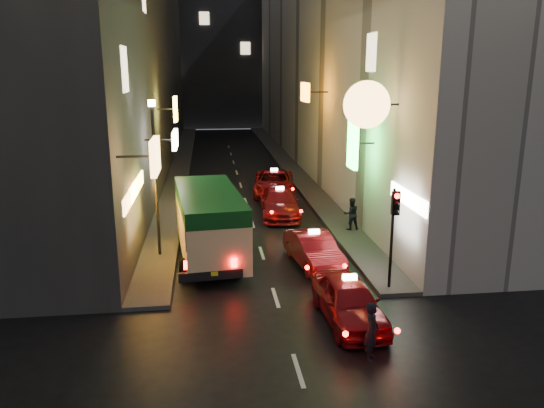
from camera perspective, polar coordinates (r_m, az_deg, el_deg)
name	(u,v)px	position (r m, az deg, el deg)	size (l,w,h in m)	color
building_left	(125,48)	(42.37, -15.58, 15.85)	(7.48, 52.00, 18.00)	#3D3A37
building_right	(335,49)	(43.18, 6.83, 16.21)	(8.10, 52.00, 18.00)	beige
building_far	(220,42)	(74.06, -5.62, 16.98)	(30.00, 10.00, 22.00)	#2F2E33
sidewalk_left	(181,166)	(42.65, -9.78, 4.09)	(1.50, 52.00, 0.15)	#42403D
sidewalk_right	(287,163)	(43.08, 1.61, 4.39)	(1.50, 52.00, 0.15)	#42403D
minibus	(209,217)	(21.32, -6.79, -1.36)	(2.97, 6.78, 2.83)	beige
taxi_near	(349,297)	(16.47, 8.27, -9.91)	(2.28, 5.07, 1.75)	maroon
taxi_second	(314,247)	(20.80, 4.51, -4.65)	(2.64, 5.02, 1.69)	maroon
taxi_third	(280,201)	(27.77, 0.85, 0.37)	(2.42, 5.22, 1.79)	maroon
taxi_far	(274,181)	(32.44, 0.23, 2.50)	(2.85, 5.61, 1.88)	maroon
pedestrian_crossing	(372,328)	(14.54, 10.72, -12.94)	(0.60, 0.39, 1.83)	black
pedestrian_sidewalk	(351,212)	(25.11, 8.51, -0.82)	(0.65, 0.41, 1.74)	black
traffic_light	(394,218)	(18.19, 13.02, -1.44)	(0.26, 0.43, 3.50)	black
lamp_post	(155,168)	(21.38, -12.45, 3.78)	(0.28, 0.28, 6.22)	black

